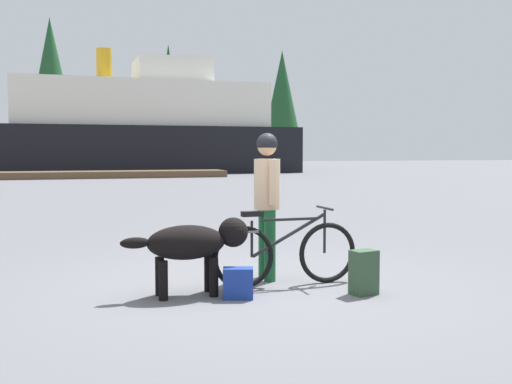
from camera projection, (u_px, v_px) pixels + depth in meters
name	position (u px, v px, depth m)	size (l,w,h in m)	color
ground_plane	(256.00, 286.00, 6.92)	(160.00, 160.00, 0.00)	slate
bicycle	(285.00, 253.00, 6.91)	(1.78, 0.44, 0.92)	black
person_cyclist	(267.00, 191.00, 7.21)	(0.32, 0.53, 1.80)	#19592D
dog	(194.00, 243.00, 6.44)	(1.41, 0.44, 0.84)	black
backpack	(364.00, 272.00, 6.50)	(0.28, 0.20, 0.49)	#334C33
handbag_pannier	(238.00, 283.00, 6.32)	(0.32, 0.18, 0.33)	navy
dock_pier	(81.00, 175.00, 34.50)	(16.97, 2.59, 0.40)	brown
ferry_boat	(144.00, 130.00, 43.57)	(22.07, 8.55, 8.91)	black
pine_tree_center	(51.00, 74.00, 52.65)	(4.01, 4.01, 13.45)	#4C331E
pine_tree_far_right	(282.00, 98.00, 62.43)	(4.18, 4.18, 12.16)	#4C331E
pine_tree_mid_back	(169.00, 92.00, 62.09)	(3.00, 3.00, 12.77)	#4C331E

